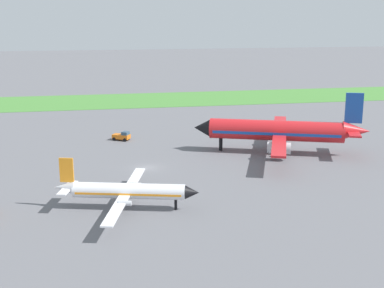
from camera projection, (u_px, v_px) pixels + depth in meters
ground_plane at (146, 168)px, 93.24m from camera, size 600.00×600.00×0.00m
grass_taxiway_strip at (122, 101)px, 163.17m from camera, size 360.00×28.00×0.08m
airplane_foreground_turboprop at (126, 191)px, 73.35m from camera, size 20.15×23.36×7.13m
airplane_midfield_jet at (279, 131)px, 102.07m from camera, size 32.54×32.80×12.05m
pushback_tug_midfield at (122, 136)px, 112.98m from camera, size 4.02×3.37×1.95m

